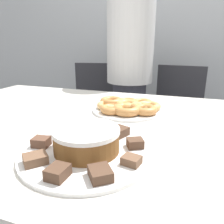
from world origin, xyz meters
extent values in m
cube|color=#B2B7BC|center=(0.00, 1.65, 1.30)|extent=(8.00, 0.05, 2.60)
cube|color=silver|center=(0.00, 0.00, 0.76)|extent=(1.99, 1.09, 0.03)
cylinder|color=silver|center=(-0.93, 0.49, 0.37)|extent=(0.06, 0.06, 0.75)
cylinder|color=#383842|center=(-0.20, 0.87, 0.40)|extent=(0.26, 0.26, 0.79)
cylinder|color=silver|center=(-0.20, 0.87, 1.10)|extent=(0.35, 0.35, 0.63)
cylinder|color=black|center=(-0.55, 0.94, 0.01)|extent=(0.44, 0.44, 0.01)
cylinder|color=#262626|center=(-0.55, 0.94, 0.23)|extent=(0.06, 0.06, 0.43)
cube|color=#2D2D33|center=(-0.55, 0.94, 0.46)|extent=(0.52, 0.52, 0.04)
cube|color=#2D2D33|center=(-0.59, 1.14, 0.69)|extent=(0.39, 0.11, 0.42)
cylinder|color=black|center=(0.16, 0.94, 0.01)|extent=(0.44, 0.44, 0.01)
cylinder|color=#262626|center=(0.16, 0.94, 0.23)|extent=(0.06, 0.06, 0.43)
cube|color=#2D2D33|center=(0.16, 0.94, 0.46)|extent=(0.49, 0.49, 0.04)
cube|color=#2D2D33|center=(0.18, 1.14, 0.69)|extent=(0.40, 0.07, 0.42)
cylinder|color=white|center=(-0.03, -0.27, 0.78)|extent=(0.38, 0.38, 0.01)
cylinder|color=white|center=(-0.03, 0.17, 0.78)|extent=(0.33, 0.33, 0.01)
cylinder|color=brown|center=(-0.03, -0.27, 0.81)|extent=(0.19, 0.19, 0.06)
cylinder|color=white|center=(-0.03, -0.27, 0.85)|extent=(0.19, 0.19, 0.01)
cube|color=brown|center=(-0.07, -0.14, 0.80)|extent=(0.07, 0.07, 0.03)
cube|color=brown|center=(-0.15, -0.20, 0.80)|extent=(0.08, 0.07, 0.03)
cube|color=brown|center=(-0.17, -0.29, 0.80)|extent=(0.05, 0.05, 0.03)
cube|color=brown|center=(-0.13, -0.38, 0.80)|extent=(0.08, 0.08, 0.02)
cube|color=#513828|center=(-0.04, -0.41, 0.80)|extent=(0.05, 0.05, 0.03)
cube|color=#513828|center=(0.05, -0.38, 0.80)|extent=(0.07, 0.07, 0.02)
cube|color=brown|center=(0.11, -0.30, 0.80)|extent=(0.05, 0.05, 0.02)
cube|color=#513828|center=(0.09, -0.21, 0.80)|extent=(0.06, 0.06, 0.03)
cube|color=#513828|center=(0.02, -0.14, 0.80)|extent=(0.07, 0.07, 0.03)
torus|color=tan|center=(-0.03, 0.17, 0.80)|extent=(0.11, 0.11, 0.04)
torus|color=tan|center=(0.02, 0.25, 0.80)|extent=(0.10, 0.10, 0.03)
torus|color=#C68447|center=(-0.05, 0.23, 0.80)|extent=(0.11, 0.11, 0.03)
torus|color=#C68447|center=(-0.12, 0.21, 0.80)|extent=(0.11, 0.11, 0.04)
torus|color=#E5AD66|center=(-0.11, 0.15, 0.80)|extent=(0.12, 0.12, 0.03)
torus|color=#C68447|center=(-0.08, 0.09, 0.80)|extent=(0.10, 0.10, 0.03)
torus|color=#C68447|center=(-0.01, 0.10, 0.80)|extent=(0.13, 0.13, 0.04)
torus|color=#C68447|center=(0.06, 0.13, 0.80)|extent=(0.11, 0.11, 0.03)
torus|color=#E5AD66|center=(0.06, 0.20, 0.80)|extent=(0.12, 0.12, 0.03)
camera|label=1|loc=(0.22, -0.78, 1.08)|focal=35.00mm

